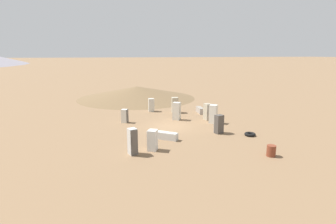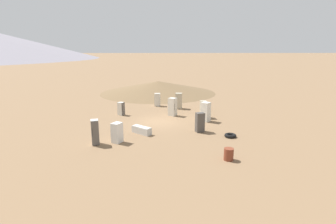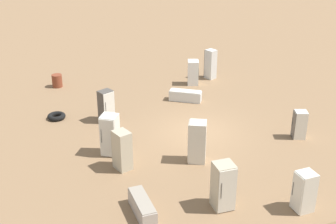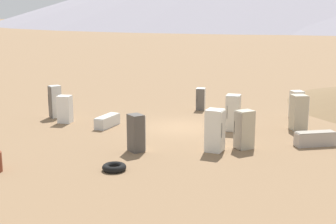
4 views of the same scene
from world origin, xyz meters
The scene contains 15 objects.
ground_plane centered at (0.00, 0.00, 0.00)m, with size 1000.00×1000.00×0.00m, color #846647.
dirt_mound centered at (17.94, 0.37, 0.95)m, with size 18.85×18.85×1.90m.
discarded_fridge_0 centered at (-3.30, -3.66, 0.85)m, with size 0.76×0.83×1.70m.
discarded_fridge_1 centered at (1.54, -4.71, 0.89)m, with size 0.89×0.73×1.79m.
discarded_fridge_2 centered at (-6.28, 4.61, 0.96)m, with size 0.77×0.70×1.92m.
discarded_fridge_3 centered at (7.44, 0.25, 0.81)m, with size 0.71×0.75×1.62m.
discarded_fridge_4 centered at (2.82, 4.10, 0.71)m, with size 0.77×0.80×1.42m.
discarded_fridge_5 centered at (2.47, -1.50, 0.97)m, with size 1.02×1.04×1.93m.
discarded_fridge_6 centered at (4.95, -5.29, 0.34)m, with size 1.96×0.78×0.68m.
discarded_fridge_7 centered at (-3.74, 1.35, 0.31)m, with size 1.65×1.79×0.62m.
discarded_fridge_8 centered at (-5.85, 3.06, 0.78)m, with size 0.95×0.92×1.56m.
discarded_fridge_9 centered at (0.08, -4.72, 0.96)m, with size 1.05×1.04×1.93m.
discarded_fridge_10 centered at (5.91, -2.36, 0.95)m, with size 0.89×0.85×1.89m.
scrap_tire centered at (-4.76, -5.99, 0.13)m, with size 0.96×0.96×0.26m.
rusty_barrel centered at (-9.31, -4.73, 0.40)m, with size 0.63×0.63×0.79m.
Camera 2 is at (-25.05, -0.52, 7.00)m, focal length 28.00 mm.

